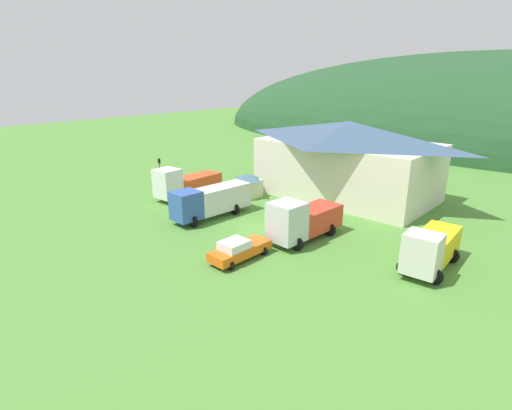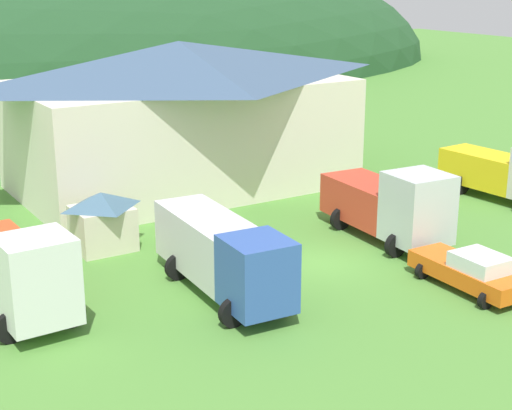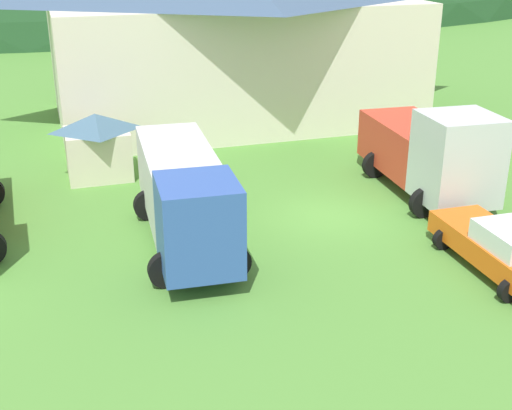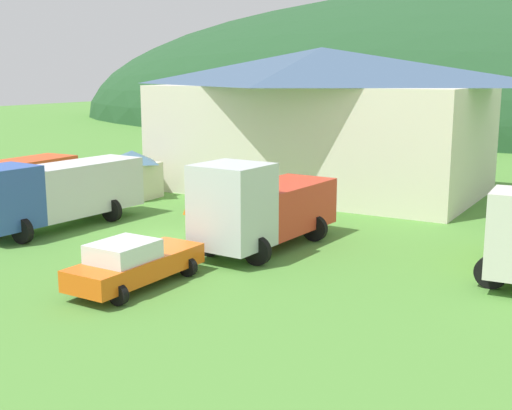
{
  "view_description": "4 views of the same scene",
  "coord_description": "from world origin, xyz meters",
  "px_view_note": "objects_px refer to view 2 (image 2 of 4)",
  "views": [
    {
      "loc": [
        22.99,
        -25.4,
        13.46
      ],
      "look_at": [
        -2.7,
        2.99,
        0.98
      ],
      "focal_mm": 28.36,
      "sensor_mm": 36.0,
      "label": 1
    },
    {
      "loc": [
        -19.54,
        -25.78,
        12.51
      ],
      "look_at": [
        -1.11,
        3.72,
        1.91
      ],
      "focal_mm": 54.85,
      "sensor_mm": 36.0,
      "label": 2
    },
    {
      "loc": [
        -9.34,
        -20.79,
        9.72
      ],
      "look_at": [
        -2.99,
        -0.81,
        1.13
      ],
      "focal_mm": 47.44,
      "sensor_mm": 36.0,
      "label": 3
    },
    {
      "loc": [
        17.7,
        -21.94,
        7.11
      ],
      "look_at": [
        2.83,
        3.26,
        1.24
      ],
      "focal_mm": 46.78,
      "sensor_mm": 36.0,
      "label": 4
    }
  ],
  "objects_px": {
    "play_shed_cream": "(102,220)",
    "service_pickup_orange": "(471,271)",
    "heavy_rig_white": "(18,270)",
    "box_truck_blue": "(224,253)",
    "traffic_cone_near_pickup": "(227,242)",
    "depot_building": "(180,113)",
    "flatbed_truck_yellow": "(506,171)",
    "tow_truck_silver": "(391,204)"
  },
  "relations": [
    {
      "from": "play_shed_cream",
      "to": "service_pickup_orange",
      "type": "height_order",
      "value": "play_shed_cream"
    },
    {
      "from": "heavy_rig_white",
      "to": "play_shed_cream",
      "type": "bearing_deg",
      "value": 131.47
    },
    {
      "from": "heavy_rig_white",
      "to": "box_truck_blue",
      "type": "bearing_deg",
      "value": 68.41
    },
    {
      "from": "play_shed_cream",
      "to": "heavy_rig_white",
      "type": "relative_size",
      "value": 0.33
    },
    {
      "from": "heavy_rig_white",
      "to": "traffic_cone_near_pickup",
      "type": "distance_m",
      "value": 11.02
    },
    {
      "from": "depot_building",
      "to": "flatbed_truck_yellow",
      "type": "bearing_deg",
      "value": -41.27
    },
    {
      "from": "tow_truck_silver",
      "to": "service_pickup_orange",
      "type": "bearing_deg",
      "value": -7.68
    },
    {
      "from": "heavy_rig_white",
      "to": "flatbed_truck_yellow",
      "type": "bearing_deg",
      "value": 89.25
    },
    {
      "from": "service_pickup_orange",
      "to": "heavy_rig_white",
      "type": "bearing_deg",
      "value": -113.61
    },
    {
      "from": "play_shed_cream",
      "to": "heavy_rig_white",
      "type": "bearing_deg",
      "value": -136.5
    },
    {
      "from": "depot_building",
      "to": "box_truck_blue",
      "type": "bearing_deg",
      "value": -111.1
    },
    {
      "from": "heavy_rig_white",
      "to": "flatbed_truck_yellow",
      "type": "xyz_separation_m",
      "value": [
        27.22,
        0.61,
        -0.05
      ]
    },
    {
      "from": "box_truck_blue",
      "to": "flatbed_truck_yellow",
      "type": "height_order",
      "value": "flatbed_truck_yellow"
    },
    {
      "from": "tow_truck_silver",
      "to": "flatbed_truck_yellow",
      "type": "distance_m",
      "value": 10.14
    },
    {
      "from": "box_truck_blue",
      "to": "tow_truck_silver",
      "type": "bearing_deg",
      "value": 101.62
    },
    {
      "from": "traffic_cone_near_pickup",
      "to": "tow_truck_silver",
      "type": "bearing_deg",
      "value": -30.36
    },
    {
      "from": "heavy_rig_white",
      "to": "flatbed_truck_yellow",
      "type": "height_order",
      "value": "heavy_rig_white"
    },
    {
      "from": "traffic_cone_near_pickup",
      "to": "heavy_rig_white",
      "type": "bearing_deg",
      "value": -165.48
    },
    {
      "from": "tow_truck_silver",
      "to": "depot_building",
      "type": "bearing_deg",
      "value": -160.66
    },
    {
      "from": "tow_truck_silver",
      "to": "traffic_cone_near_pickup",
      "type": "distance_m",
      "value": 7.98
    },
    {
      "from": "depot_building",
      "to": "box_truck_blue",
      "type": "relative_size",
      "value": 2.35
    },
    {
      "from": "box_truck_blue",
      "to": "flatbed_truck_yellow",
      "type": "xyz_separation_m",
      "value": [
        19.89,
        3.21,
        -0.1
      ]
    },
    {
      "from": "depot_building",
      "to": "tow_truck_silver",
      "type": "distance_m",
      "value": 14.81
    },
    {
      "from": "flatbed_truck_yellow",
      "to": "traffic_cone_near_pickup",
      "type": "distance_m",
      "value": 16.9
    },
    {
      "from": "flatbed_truck_yellow",
      "to": "depot_building",
      "type": "bearing_deg",
      "value": -134.68
    },
    {
      "from": "tow_truck_silver",
      "to": "flatbed_truck_yellow",
      "type": "height_order",
      "value": "tow_truck_silver"
    },
    {
      "from": "play_shed_cream",
      "to": "heavy_rig_white",
      "type": "distance_m",
      "value": 7.23
    },
    {
      "from": "traffic_cone_near_pickup",
      "to": "flatbed_truck_yellow",
      "type": "bearing_deg",
      "value": -7.24
    },
    {
      "from": "depot_building",
      "to": "traffic_cone_near_pickup",
      "type": "height_order",
      "value": "depot_building"
    },
    {
      "from": "depot_building",
      "to": "traffic_cone_near_pickup",
      "type": "relative_size",
      "value": 36.78
    },
    {
      "from": "service_pickup_orange",
      "to": "traffic_cone_near_pickup",
      "type": "height_order",
      "value": "service_pickup_orange"
    },
    {
      "from": "depot_building",
      "to": "tow_truck_silver",
      "type": "relative_size",
      "value": 2.68
    },
    {
      "from": "play_shed_cream",
      "to": "service_pickup_orange",
      "type": "distance_m",
      "value": 16.44
    },
    {
      "from": "flatbed_truck_yellow",
      "to": "service_pickup_orange",
      "type": "height_order",
      "value": "flatbed_truck_yellow"
    },
    {
      "from": "heavy_rig_white",
      "to": "box_truck_blue",
      "type": "height_order",
      "value": "heavy_rig_white"
    },
    {
      "from": "box_truck_blue",
      "to": "service_pickup_orange",
      "type": "relative_size",
      "value": 1.64
    },
    {
      "from": "box_truck_blue",
      "to": "traffic_cone_near_pickup",
      "type": "xyz_separation_m",
      "value": [
        3.21,
        5.33,
        -1.77
      ]
    },
    {
      "from": "depot_building",
      "to": "play_shed_cream",
      "type": "height_order",
      "value": "depot_building"
    },
    {
      "from": "depot_building",
      "to": "box_truck_blue",
      "type": "height_order",
      "value": "depot_building"
    },
    {
      "from": "box_truck_blue",
      "to": "service_pickup_orange",
      "type": "bearing_deg",
      "value": 64.36
    },
    {
      "from": "box_truck_blue",
      "to": "traffic_cone_near_pickup",
      "type": "height_order",
      "value": "box_truck_blue"
    },
    {
      "from": "flatbed_truck_yellow",
      "to": "service_pickup_orange",
      "type": "relative_size",
      "value": 1.36
    }
  ]
}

